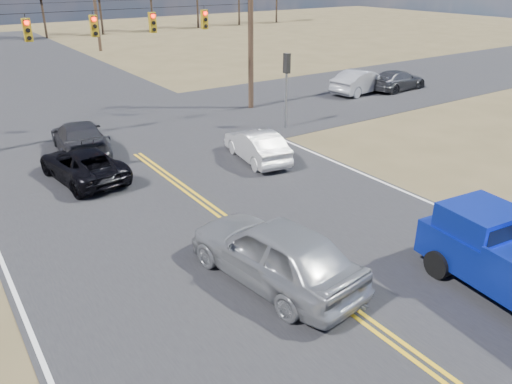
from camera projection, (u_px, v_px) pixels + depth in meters
ground at (353, 312)px, 12.39m from camera, size 160.00×160.00×0.00m
road_main at (175, 182)px, 19.92m from camera, size 14.00×120.00×0.02m
road_cross at (108, 133)px, 25.94m from camera, size 120.00×12.00×0.02m
signal_gantry at (106, 31)px, 23.97m from camera, size 19.60×4.83×10.00m
utility_poles at (101, 30)px, 23.05m from camera, size 19.60×58.32×10.00m
treeline at (46, 6)px, 30.36m from camera, size 87.00×117.80×7.40m
silver_suv at (274, 251)px, 13.30m from camera, size 2.87×5.60×1.82m
black_suv at (83, 164)px, 19.94m from camera, size 2.75×4.97×1.32m
white_car_queue at (257, 146)px, 21.96m from camera, size 2.07×4.32×1.37m
dgrey_car_queue at (80, 138)px, 22.69m from camera, size 2.78×5.44×1.51m
cross_car_east_near at (361, 82)px, 33.84m from camera, size 2.41×5.05×1.60m
cross_car_east_far at (398, 80)px, 34.80m from camera, size 2.22×4.83×1.37m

